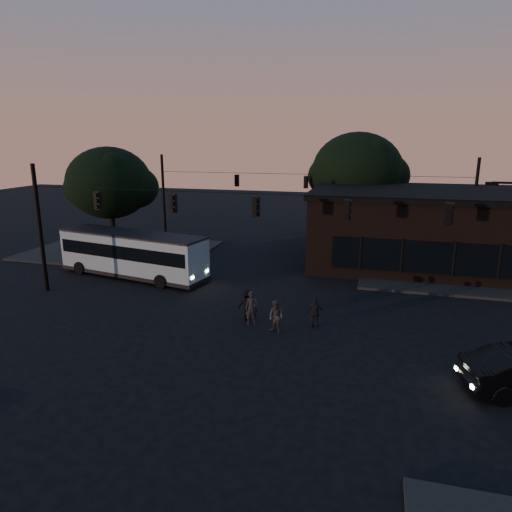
% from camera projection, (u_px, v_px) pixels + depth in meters
% --- Properties ---
extents(ground, '(120.00, 120.00, 0.00)m').
position_uv_depth(ground, '(233.00, 342.00, 20.41)').
color(ground, black).
rests_on(ground, ground).
extents(sidewalk_far_right, '(14.00, 10.00, 0.15)m').
position_uv_depth(sidewalk_far_right, '(468.00, 274.00, 30.47)').
color(sidewalk_far_right, black).
rests_on(sidewalk_far_right, ground).
extents(sidewalk_far_left, '(14.00, 10.00, 0.15)m').
position_uv_depth(sidewalk_far_left, '(122.00, 250.00, 37.00)').
color(sidewalk_far_left, black).
rests_on(sidewalk_far_left, ground).
extents(building, '(15.40, 10.41, 5.40)m').
position_uv_depth(building, '(422.00, 228.00, 32.42)').
color(building, black).
rests_on(building, ground).
extents(tree_behind, '(7.60, 7.60, 9.43)m').
position_uv_depth(tree_behind, '(357.00, 171.00, 38.44)').
color(tree_behind, black).
rests_on(tree_behind, ground).
extents(tree_left, '(6.40, 6.40, 8.30)m').
position_uv_depth(tree_left, '(109.00, 183.00, 34.69)').
color(tree_left, black).
rests_on(tree_left, ground).
extents(signal_rig_near, '(26.24, 0.30, 7.50)m').
position_uv_depth(signal_rig_near, '(256.00, 228.00, 23.04)').
color(signal_rig_near, black).
rests_on(signal_rig_near, ground).
extents(signal_rig_far, '(26.24, 0.30, 7.50)m').
position_uv_depth(signal_rig_far, '(306.00, 196.00, 38.07)').
color(signal_rig_far, black).
rests_on(signal_rig_far, ground).
extents(bus, '(10.75, 4.42, 2.95)m').
position_uv_depth(bus, '(132.00, 252.00, 29.76)').
color(bus, '#829CA6').
rests_on(bus, ground).
extents(pedestrian_a, '(0.68, 0.52, 1.68)m').
position_uv_depth(pedestrian_a, '(252.00, 308.00, 22.20)').
color(pedestrian_a, black).
rests_on(pedestrian_a, ground).
extents(pedestrian_b, '(0.96, 0.89, 1.58)m').
position_uv_depth(pedestrian_b, '(276.00, 317.00, 21.24)').
color(pedestrian_b, '#31302D').
rests_on(pedestrian_b, ground).
extents(pedestrian_c, '(0.90, 0.38, 1.53)m').
position_uv_depth(pedestrian_c, '(315.00, 313.00, 21.82)').
color(pedestrian_c, black).
rests_on(pedestrian_c, ground).
extents(pedestrian_d, '(1.08, 0.70, 1.59)m').
position_uv_depth(pedestrian_d, '(247.00, 305.00, 22.73)').
color(pedestrian_d, black).
rests_on(pedestrian_d, ground).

